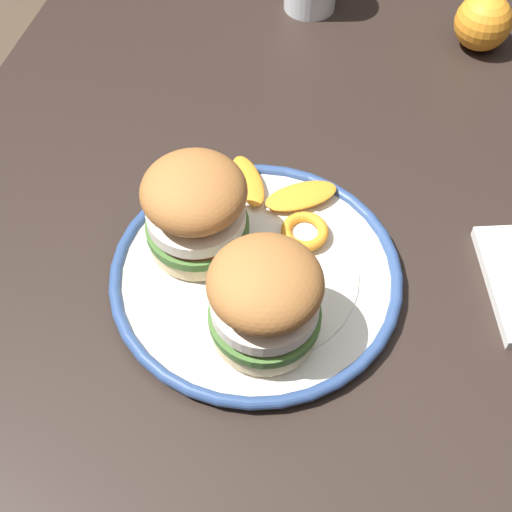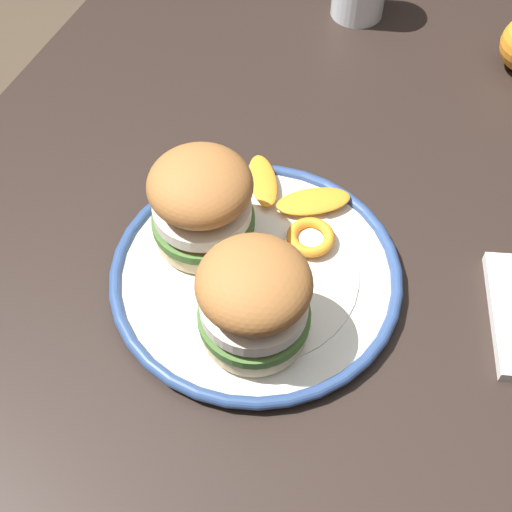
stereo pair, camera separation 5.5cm
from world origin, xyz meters
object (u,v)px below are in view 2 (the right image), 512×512
at_px(dinner_plate, 256,275).
at_px(dining_table, 285,354).
at_px(sandwich_half_right, 202,202).
at_px(sandwich_half_left, 254,299).

bearing_deg(dinner_plate, dining_table, 80.41).
bearing_deg(dinner_plate, sandwich_half_right, -107.60).
distance_m(dinner_plate, sandwich_half_right, 0.09).
height_order(dinner_plate, sandwich_half_right, sandwich_half_right).
relative_size(dining_table, dinner_plate, 4.32).
bearing_deg(dinner_plate, sandwich_half_left, 20.24).
distance_m(dining_table, sandwich_half_left, 0.19).
height_order(dining_table, sandwich_half_right, sandwich_half_right).
height_order(dinner_plate, sandwich_half_left, sandwich_half_left).
relative_size(dining_table, sandwich_half_right, 9.07).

